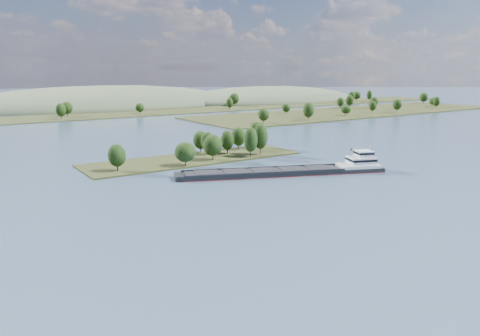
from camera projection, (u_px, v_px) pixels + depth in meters
ground at (275, 187)px, 163.05m from camera, size 1800.00×1800.00×0.00m
tree_island at (208, 149)px, 213.53m from camera, size 100.00×32.04×15.78m
right_bank at (354, 111)px, 434.30m from camera, size 320.00×90.00×15.50m
back_shoreline at (83, 116)px, 396.59m from camera, size 900.00×60.00×14.99m
hill_east at (268, 101)px, 588.68m from camera, size 260.00×140.00×36.00m
hill_west at (103, 106)px, 504.93m from camera, size 320.00×160.00×44.00m
cargo_barge at (296, 170)px, 183.31m from camera, size 80.69×39.76×11.22m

